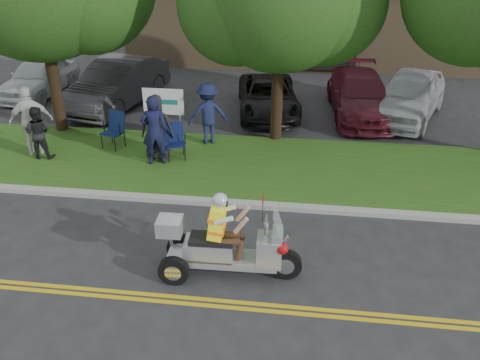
# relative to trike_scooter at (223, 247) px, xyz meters

# --- Properties ---
(ground) EXTENTS (120.00, 120.00, 0.00)m
(ground) POSITION_rel_trike_scooter_xyz_m (0.09, -0.39, -0.65)
(ground) COLOR #28282B
(ground) RESTS_ON ground
(centerline_near) EXTENTS (60.00, 0.10, 0.01)m
(centerline_near) POSITION_rel_trike_scooter_xyz_m (0.09, -0.97, -0.64)
(centerline_near) COLOR gold
(centerline_near) RESTS_ON ground
(centerline_far) EXTENTS (60.00, 0.10, 0.01)m
(centerline_far) POSITION_rel_trike_scooter_xyz_m (0.09, -0.81, -0.64)
(centerline_far) COLOR gold
(centerline_far) RESTS_ON ground
(curb) EXTENTS (60.00, 0.25, 0.12)m
(curb) POSITION_rel_trike_scooter_xyz_m (0.09, 2.66, -0.59)
(curb) COLOR #A8A89E
(curb) RESTS_ON ground
(grass_verge) EXTENTS (60.00, 4.00, 0.10)m
(grass_verge) POSITION_rel_trike_scooter_xyz_m (0.09, 4.81, -0.59)
(grass_verge) COLOR #285316
(grass_verge) RESTS_ON ground
(commercial_building) EXTENTS (18.00, 8.20, 4.00)m
(commercial_building) POSITION_rel_trike_scooter_xyz_m (2.09, 18.59, 1.36)
(commercial_building) COLOR #9E7F5B
(commercial_building) RESTS_ON ground
(business_sign) EXTENTS (1.25, 0.06, 1.75)m
(business_sign) POSITION_rel_trike_scooter_xyz_m (-2.81, 6.21, 0.61)
(business_sign) COLOR silver
(business_sign) RESTS_ON ground
(trike_scooter) EXTENTS (2.83, 0.95, 1.86)m
(trike_scooter) POSITION_rel_trike_scooter_xyz_m (0.00, 0.00, 0.00)
(trike_scooter) COLOR black
(trike_scooter) RESTS_ON ground
(lawn_chair_a) EXTENTS (0.74, 0.75, 1.08)m
(lawn_chair_a) POSITION_rel_trike_scooter_xyz_m (-4.17, 5.54, 0.07)
(lawn_chair_a) COLOR black
(lawn_chair_a) RESTS_ON grass_verge
(lawn_chair_b) EXTENTS (0.70, 0.71, 1.02)m
(lawn_chair_b) POSITION_rel_trike_scooter_xyz_m (-2.20, 5.03, 0.03)
(lawn_chair_b) COLOR black
(lawn_chair_b) RESTS_ON grass_verge
(spectator_adult_left) EXTENTS (0.83, 0.66, 1.97)m
(spectator_adult_left) POSITION_rel_trike_scooter_xyz_m (-2.64, 4.56, 0.44)
(spectator_adult_left) COLOR #131636
(spectator_adult_left) RESTS_ON grass_verge
(spectator_adult_mid) EXTENTS (0.79, 0.63, 1.54)m
(spectator_adult_mid) POSITION_rel_trike_scooter_xyz_m (-6.05, 4.51, 0.23)
(spectator_adult_mid) COLOR black
(spectator_adult_mid) RESTS_ON grass_verge
(spectator_adult_right) EXTENTS (1.29, 0.96, 2.03)m
(spectator_adult_right) POSITION_rel_trike_scooter_xyz_m (-6.34, 4.76, 0.47)
(spectator_adult_right) COLOR silver
(spectator_adult_right) RESTS_ON grass_verge
(spectator_chair_a) EXTENTS (1.39, 1.09, 1.89)m
(spectator_chair_a) POSITION_rel_trike_scooter_xyz_m (-1.44, 6.18, 0.40)
(spectator_chair_a) COLOR #192047
(spectator_chair_a) RESTS_ON grass_verge
(spectator_chair_b) EXTENTS (1.00, 0.73, 1.89)m
(spectator_chair_b) POSITION_rel_trike_scooter_xyz_m (-2.67, 4.88, 0.40)
(spectator_chair_b) COLOR black
(spectator_chair_b) RESTS_ON grass_verge
(parked_car_far_left) EXTENTS (1.89, 4.28, 1.43)m
(parked_car_far_left) POSITION_rel_trike_scooter_xyz_m (-8.91, 10.20, 0.07)
(parked_car_far_left) COLOR silver
(parked_car_far_left) RESTS_ON ground
(parked_car_left) EXTENTS (2.78, 5.35, 1.68)m
(parked_car_left) POSITION_rel_trike_scooter_xyz_m (-5.41, 9.33, 0.19)
(parked_car_left) COLOR #2A2A2C
(parked_car_left) RESTS_ON ground
(parked_car_mid) EXTENTS (2.64, 4.64, 1.22)m
(parked_car_mid) POSITION_rel_trike_scooter_xyz_m (0.15, 9.27, -0.04)
(parked_car_mid) COLOR black
(parked_car_mid) RESTS_ON ground
(parked_car_right) EXTENTS (2.35, 5.07, 1.43)m
(parked_car_right) POSITION_rel_trike_scooter_xyz_m (3.38, 9.52, 0.07)
(parked_car_right) COLOR #521320
(parked_car_right) RESTS_ON ground
(parked_car_far_right) EXTENTS (3.53, 5.10, 1.61)m
(parked_car_far_right) POSITION_rel_trike_scooter_xyz_m (5.01, 9.45, 0.16)
(parked_car_far_right) COLOR #ADB0B4
(parked_car_far_right) RESTS_ON ground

